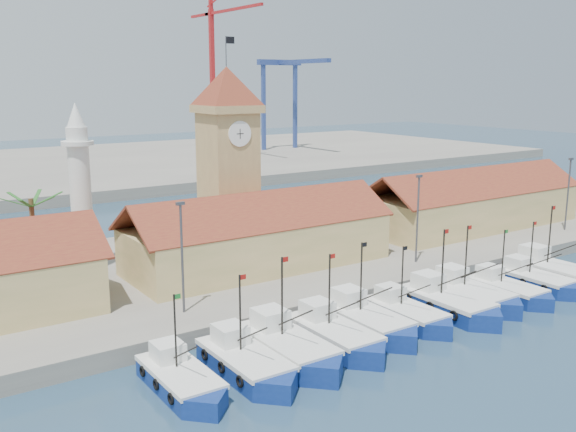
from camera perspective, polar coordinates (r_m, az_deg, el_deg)
ground at (r=50.43m, az=9.66°, el=-11.27°), size 400.00×400.00×0.00m
quay at (r=68.42m, az=-4.36°, el=-4.22°), size 140.00×32.00×1.50m
terminal at (r=147.96m, az=-21.25°, el=3.82°), size 240.00×80.00×2.00m
boat_0 at (r=43.25m, az=-9.37°, el=-14.33°), size 3.26×8.92×6.75m
boat_1 at (r=44.91m, az=-3.62°, el=-13.07°), size 3.53×9.68×7.32m
boat_2 at (r=47.02m, az=0.13°, el=-11.78°), size 3.81×10.44×7.90m
boat_3 at (r=49.38m, az=4.30°, el=-10.68°), size 3.60×9.85×7.46m
boat_4 at (r=52.31m, az=7.09°, el=-9.39°), size 3.67×10.07×7.62m
boat_5 at (r=54.66m, az=10.60°, el=-8.66°), size 3.27×8.96×6.78m
boat_6 at (r=57.42m, az=14.11°, el=-7.70°), size 3.73×10.23×7.74m
boat_7 at (r=60.45m, az=16.03°, el=-6.83°), size 3.61×9.89×7.49m
boat_8 at (r=62.97m, az=18.97°, el=-6.34°), size 3.24×8.88×6.72m
boat_9 at (r=66.78m, az=21.22°, el=-5.46°), size 3.31×9.07×6.87m
boat_10 at (r=70.09m, az=22.67°, el=-4.68°), size 3.83×10.50×7.95m
hall_center at (r=64.25m, az=-2.63°, el=-2.27°), size 27.04×10.13×7.61m
hall_right at (r=85.05m, az=16.06°, el=0.78°), size 31.20×10.13×7.61m
clock_tower at (r=67.92m, az=-5.35°, el=5.30°), size 5.80×5.80×22.70m
minaret at (r=64.37m, az=-17.97°, el=2.40°), size 3.00×3.00×16.30m
palm_tree at (r=61.92m, az=-21.67°, el=-1.51°), size 5.60×5.03×8.39m
lamp_posts at (r=57.47m, az=1.96°, el=-1.41°), size 80.70×0.25×9.03m
crane_red_right at (r=154.73m, az=-6.52°, el=13.70°), size 1.00×32.43×41.08m
gantry at (r=168.74m, az=-0.12°, el=12.01°), size 13.00×22.00×23.20m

